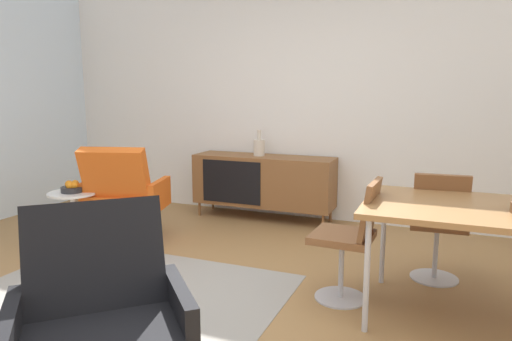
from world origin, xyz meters
TOP-DOWN VIEW (x-y plane):
  - ground_plane at (0.00, 0.00)m, footprint 8.32×8.32m
  - wall_back at (0.00, 2.60)m, footprint 6.80×0.12m
  - sideboard at (-0.41, 2.30)m, footprint 1.60×0.45m
  - vase_cobalt at (-0.46, 2.30)m, footprint 0.12×0.12m
  - dining_table at (1.80, 0.57)m, footprint 1.60×0.90m
  - dining_chair_near_window at (0.91, 0.56)m, footprint 0.44×0.42m
  - dining_chair_back_left at (1.45, 1.13)m, footprint 0.43×0.45m
  - lounge_chair_red at (-1.32, 1.00)m, footprint 0.83×0.79m
  - armchair_black_shell at (0.14, -1.01)m, footprint 0.91×0.91m
  - side_table_round at (-1.68, 0.72)m, footprint 0.44×0.44m
  - fruit_bowl at (-1.68, 0.72)m, footprint 0.20×0.20m
  - area_rug at (-0.58, 0.00)m, footprint 2.20×1.70m

SIDE VIEW (x-z plane):
  - ground_plane at x=0.00m, z-range 0.00..0.00m
  - area_rug at x=-0.58m, z-range 0.00..0.01m
  - side_table_round at x=-1.68m, z-range 0.06..0.58m
  - sideboard at x=-0.41m, z-range 0.08..0.80m
  - lounge_chair_red at x=-1.32m, z-range -0.01..0.94m
  - armchair_black_shell at x=0.14m, z-range -0.01..0.94m
  - dining_chair_near_window at x=0.91m, z-range 0.04..0.90m
  - dining_chair_back_left at x=1.45m, z-range 0.04..0.90m
  - fruit_bowl at x=-1.68m, z-range 0.51..0.62m
  - dining_table at x=1.80m, z-range 0.33..1.07m
  - vase_cobalt at x=-0.46m, z-range 0.68..0.96m
  - wall_back at x=0.00m, z-range 0.00..2.80m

